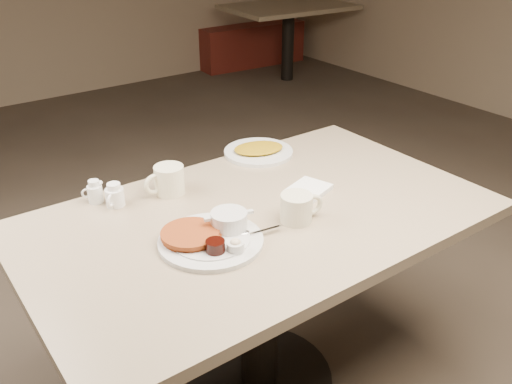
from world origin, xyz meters
TOP-DOWN VIEW (x-y plane):
  - room at (0.00, 0.00)m, footprint 7.04×8.04m
  - diner_table at (0.00, 0.00)m, footprint 1.50×0.90m
  - main_plate at (-0.21, -0.05)m, footprint 0.41×0.39m
  - coffee_mug_near at (0.07, -0.10)m, footprint 0.15×0.12m
  - napkin at (0.23, 0.02)m, footprint 0.18×0.16m
  - coffee_mug_far at (-0.17, 0.30)m, footprint 0.15×0.10m
  - creamer_left at (-0.36, 0.32)m, footprint 0.08×0.08m
  - creamer_right at (-0.40, 0.39)m, footprint 0.07×0.05m
  - hash_plate at (0.28, 0.39)m, footprint 0.34×0.34m
  - booth_back_right at (2.74, 3.91)m, footprint 1.31×1.51m

SIDE VIEW (x-z plane):
  - booth_back_right at x=2.74m, z-range -0.15..0.97m
  - diner_table at x=0.00m, z-range 0.21..0.96m
  - napkin at x=0.23m, z-range 0.75..0.77m
  - hash_plate at x=0.28m, z-range 0.75..0.78m
  - main_plate at x=-0.21m, z-range 0.74..0.81m
  - creamer_left at x=-0.36m, z-range 0.75..0.83m
  - creamer_right at x=-0.40m, z-range 0.75..0.83m
  - coffee_mug_near at x=0.07m, z-range 0.75..0.84m
  - coffee_mug_far at x=-0.17m, z-range 0.75..0.85m
  - room at x=0.00m, z-range -0.02..2.82m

